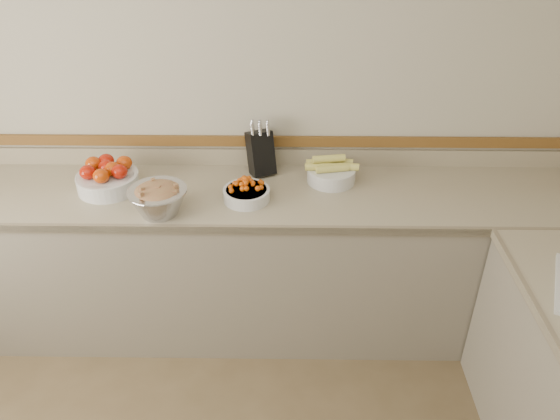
{
  "coord_description": "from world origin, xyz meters",
  "views": [
    {
      "loc": [
        0.38,
        -0.78,
        2.35
      ],
      "look_at": [
        0.35,
        1.35,
        1.0
      ],
      "focal_mm": 35.0,
      "sensor_mm": 36.0,
      "label": 1
    }
  ],
  "objects_px": {
    "tomato_bowl": "(108,177)",
    "cherry_tomato_bowl": "(246,192)",
    "knife_block": "(261,152)",
    "rhubarb_bowl": "(158,199)",
    "corn_bowl": "(331,172)"
  },
  "relations": [
    {
      "from": "knife_block",
      "to": "corn_bowl",
      "type": "xyz_separation_m",
      "value": [
        0.38,
        -0.09,
        -0.07
      ]
    },
    {
      "from": "knife_block",
      "to": "corn_bowl",
      "type": "relative_size",
      "value": 1.08
    },
    {
      "from": "cherry_tomato_bowl",
      "to": "corn_bowl",
      "type": "distance_m",
      "value": 0.49
    },
    {
      "from": "rhubarb_bowl",
      "to": "tomato_bowl",
      "type": "bearing_deg",
      "value": 143.12
    },
    {
      "from": "tomato_bowl",
      "to": "rhubarb_bowl",
      "type": "distance_m",
      "value": 0.4
    },
    {
      "from": "corn_bowl",
      "to": "tomato_bowl",
      "type": "bearing_deg",
      "value": -175.13
    },
    {
      "from": "tomato_bowl",
      "to": "cherry_tomato_bowl",
      "type": "xyz_separation_m",
      "value": [
        0.73,
        -0.1,
        -0.03
      ]
    },
    {
      "from": "knife_block",
      "to": "rhubarb_bowl",
      "type": "distance_m",
      "value": 0.65
    },
    {
      "from": "knife_block",
      "to": "rhubarb_bowl",
      "type": "relative_size",
      "value": 1.08
    },
    {
      "from": "knife_block",
      "to": "cherry_tomato_bowl",
      "type": "distance_m",
      "value": 0.31
    },
    {
      "from": "tomato_bowl",
      "to": "rhubarb_bowl",
      "type": "bearing_deg",
      "value": -36.88
    },
    {
      "from": "cherry_tomato_bowl",
      "to": "rhubarb_bowl",
      "type": "height_order",
      "value": "rhubarb_bowl"
    },
    {
      "from": "tomato_bowl",
      "to": "corn_bowl",
      "type": "distance_m",
      "value": 1.18
    },
    {
      "from": "knife_block",
      "to": "rhubarb_bowl",
      "type": "xyz_separation_m",
      "value": [
        -0.48,
        -0.43,
        -0.04
      ]
    },
    {
      "from": "corn_bowl",
      "to": "rhubarb_bowl",
      "type": "relative_size",
      "value": 1.0
    }
  ]
}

